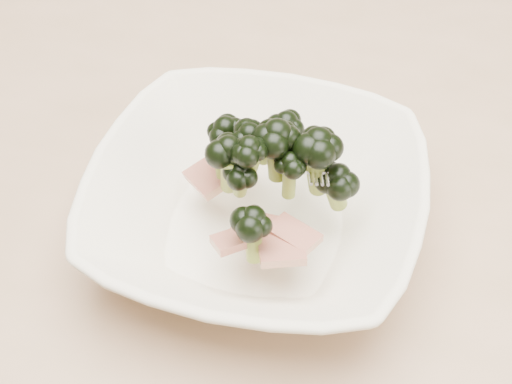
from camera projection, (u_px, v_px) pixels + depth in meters
The scene contains 2 objects.
dining_table at pixel (252, 240), 0.76m from camera, with size 1.20×0.80×0.75m.
broccoli_dish at pixel (258, 199), 0.61m from camera, with size 0.30×0.30×0.13m.
Camera 1 is at (0.14, -0.46, 1.24)m, focal length 50.00 mm.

